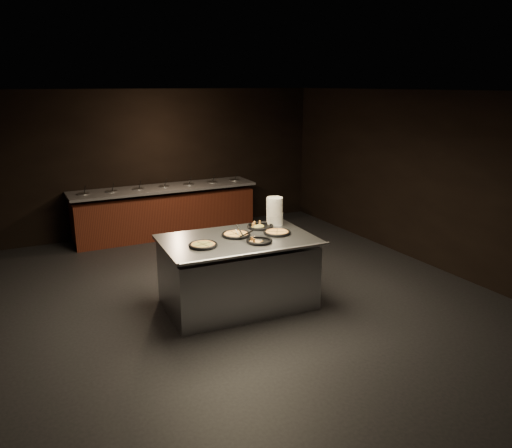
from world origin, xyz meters
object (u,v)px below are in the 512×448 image
(pan_veggie_whole, at_px, (203,245))
(plate_stack, at_px, (275,211))
(serving_counter, at_px, (238,274))
(pan_cheese_whole, at_px, (236,234))

(pan_veggie_whole, bearing_deg, plate_stack, 20.70)
(serving_counter, distance_m, plate_stack, 1.13)
(pan_cheese_whole, bearing_deg, plate_stack, 19.81)
(serving_counter, bearing_deg, plate_stack, 28.80)
(pan_veggie_whole, bearing_deg, pan_cheese_whole, 21.86)
(serving_counter, distance_m, pan_cheese_whole, 0.55)
(plate_stack, xyz_separation_m, pan_veggie_whole, (-1.33, -0.50, -0.18))
(serving_counter, xyz_separation_m, plate_stack, (0.79, 0.38, 0.71))
(pan_cheese_whole, bearing_deg, pan_veggie_whole, -158.14)
(serving_counter, relative_size, pan_cheese_whole, 5.25)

